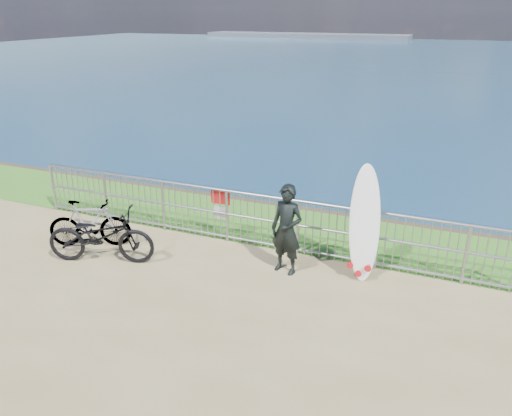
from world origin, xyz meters
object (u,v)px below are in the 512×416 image
at_px(surfer, 287,230).
at_px(bicycle_far, 90,223).
at_px(bicycle_near, 101,236).
at_px(surfboard, 364,228).

height_order(surfer, bicycle_far, surfer).
relative_size(bicycle_near, bicycle_far, 1.23).
distance_m(surfboard, bicycle_near, 4.80).
xyz_separation_m(surfer, bicycle_near, (-3.32, -0.95, -0.30)).
height_order(surfer, surfboard, surfboard).
bearing_deg(bicycle_near, surfer, -92.50).
xyz_separation_m(surfboard, bicycle_far, (-5.25, -0.83, -0.46)).
height_order(surfboard, bicycle_near, surfboard).
xyz_separation_m(bicycle_near, bicycle_far, (-0.64, 0.45, -0.04)).
bearing_deg(bicycle_far, bicycle_near, -149.03).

